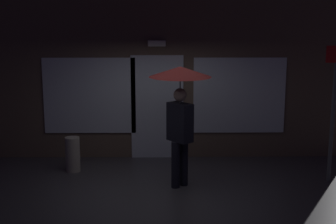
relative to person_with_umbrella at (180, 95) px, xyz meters
name	(u,v)px	position (x,y,z in m)	size (l,w,h in m)	color
ground_plane	(156,194)	(-0.42, -0.40, -1.67)	(18.00, 18.00, 0.00)	#423F44
building_facade	(157,59)	(-0.42, 1.95, 0.43)	(8.34, 0.48, 4.26)	brown
person_with_umbrella	(180,95)	(0.00, 0.00, 0.00)	(1.08, 1.08, 2.16)	black
street_sign_post	(334,103)	(2.78, 0.27, -0.21)	(0.40, 0.07, 2.60)	#595B60
sidewalk_bollard	(73,154)	(-2.07, 0.86, -1.33)	(0.28, 0.28, 0.69)	#B2A899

